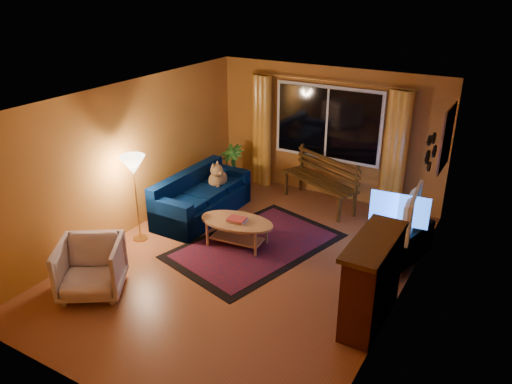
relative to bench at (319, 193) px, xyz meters
The scene contains 22 objects.
floor 2.45m from the bench, 92.86° to the right, with size 4.50×6.00×0.02m, color brown.
ceiling 3.33m from the bench, 92.86° to the right, with size 4.50×6.00×0.02m, color white.
wall_back 1.16m from the bench, 102.00° to the left, with size 4.50×0.02×2.50m, color #B9742B.
wall_left 3.55m from the bench, 134.35° to the right, with size 0.02×6.00×2.50m, color #B9742B.
wall_right 3.39m from the bench, 48.74° to the right, with size 0.02×6.00×2.50m, color #B9742B.
window 1.31m from the bench, 103.48° to the left, with size 2.00×0.02×1.30m, color black.
curtain_rod 2.06m from the bench, 104.74° to the left, with size 0.03×0.03×3.20m, color #BF8C3F.
curtain_left 1.77m from the bench, 163.24° to the left, with size 0.36×0.36×2.24m, color gold.
curtain_right 1.57m from the bench, 19.84° to the left, with size 0.36×0.36×2.24m, color gold.
bench is the anchor object (origin of this frame).
potted_plant 1.84m from the bench, behind, with size 0.52×0.52×0.92m, color #235B1E.
sofa 2.20m from the bench, 137.84° to the right, with size 0.84×1.96×0.80m, color black.
dog 1.92m from the bench, 146.84° to the right, with size 0.30×0.42×0.46m, color #9C7544, non-canonical shape.
armchair 4.42m from the bench, 110.32° to the right, with size 0.82×0.77×0.84m, color #C2AEB3.
floor_lamp 3.40m from the bench, 126.72° to the right, with size 0.24×0.24×1.45m, color #BF8C3F.
rug 1.97m from the bench, 97.08° to the right, with size 1.70×2.69×0.02m, color maroon.
coffee_table 2.13m from the bench, 104.01° to the right, with size 1.22×1.22×0.44m, color #B17A49.
tv_console 2.22m from the bench, 32.36° to the right, with size 0.41×1.24×0.52m, color black.
television 2.30m from the bench, 32.36° to the right, with size 1.08×0.14×0.62m, color black.
fireplace 3.44m from the bench, 55.80° to the right, with size 0.40×1.20×1.10m, color maroon.
mirror_cluster 2.84m from the bench, 28.57° to the right, with size 0.06×0.60×0.56m, color black, non-canonical shape.
painting 2.53m from the bench, ahead, with size 0.04×0.76×0.96m, color #D1562E.
Camera 1 is at (3.41, -5.56, 4.02)m, focal length 35.00 mm.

